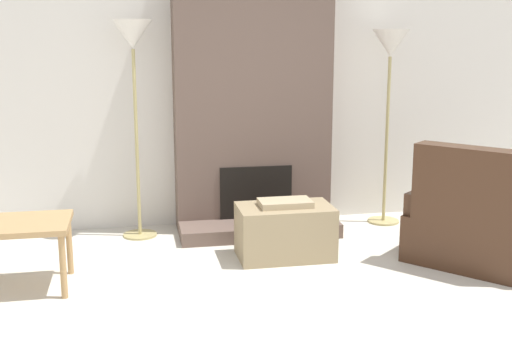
{
  "coord_description": "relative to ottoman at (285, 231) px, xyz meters",
  "views": [
    {
      "loc": [
        -1.07,
        -3.16,
        1.73
      ],
      "look_at": [
        0.0,
        2.37,
        0.56
      ],
      "focal_mm": 45.0,
      "sensor_mm": 36.0,
      "label": 1
    }
  ],
  "objects": [
    {
      "name": "side_table",
      "position": [
        -1.93,
        -0.29,
        0.2
      ],
      "size": [
        0.62,
        0.55,
        0.49
      ],
      "color": "tan",
      "rests_on": "ground_plane"
    },
    {
      "name": "floor_lamp_right",
      "position": [
        1.16,
        0.79,
        1.33
      ],
      "size": [
        0.33,
        0.33,
        1.8
      ],
      "color": "tan",
      "rests_on": "ground_plane"
    },
    {
      "name": "fireplace",
      "position": [
        -0.09,
        0.91,
        1.01
      ],
      "size": [
        1.41,
        0.73,
        2.6
      ],
      "color": "brown",
      "rests_on": "ground_plane"
    },
    {
      "name": "wall_back",
      "position": [
        -0.09,
        1.13,
        1.08
      ],
      "size": [
        7.68,
        0.06,
        2.6
      ],
      "primitive_type": "cube",
      "color": "silver",
      "rests_on": "ground_plane"
    },
    {
      "name": "armchair",
      "position": [
        1.43,
        -0.41,
        0.06
      ],
      "size": [
        1.28,
        1.29,
        0.95
      ],
      "rotation": [
        0.0,
        0.0,
        2.28
      ],
      "color": "#422819",
      "rests_on": "ground_plane"
    },
    {
      "name": "floor_lamp_left",
      "position": [
        -1.13,
        0.79,
        1.4
      ],
      "size": [
        0.33,
        0.33,
        1.88
      ],
      "color": "tan",
      "rests_on": "ground_plane"
    },
    {
      "name": "ottoman",
      "position": [
        0.0,
        0.0,
        0.0
      ],
      "size": [
        0.75,
        0.46,
        0.47
      ],
      "color": "#998460",
      "rests_on": "ground_plane"
    }
  ]
}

